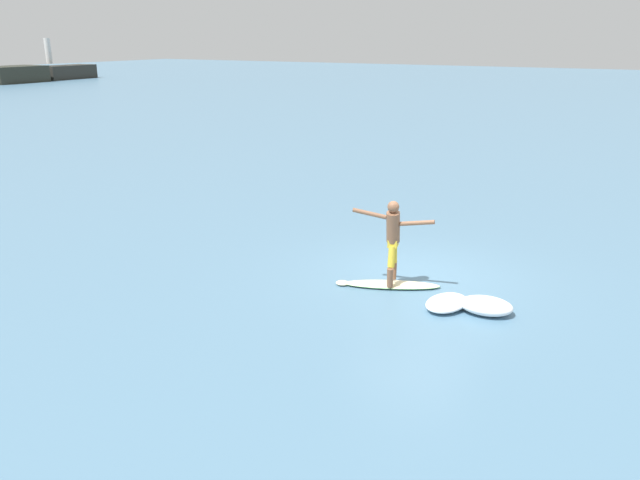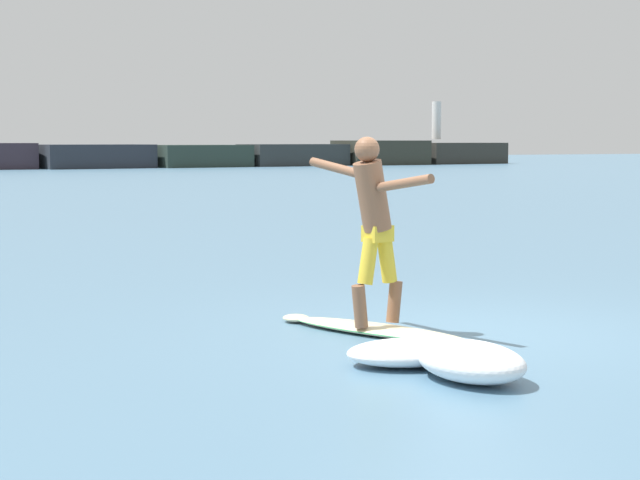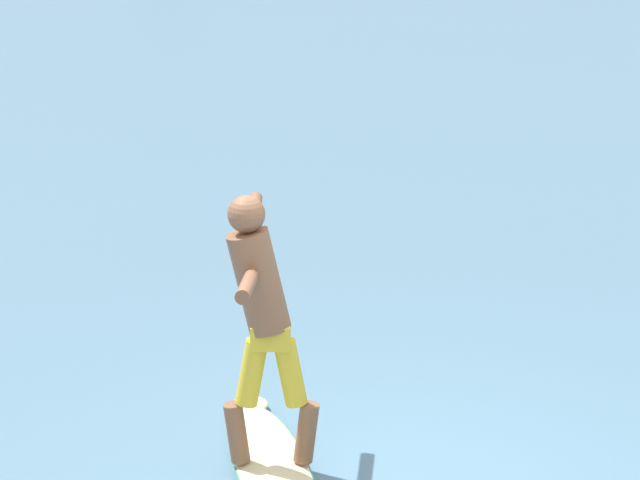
% 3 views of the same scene
% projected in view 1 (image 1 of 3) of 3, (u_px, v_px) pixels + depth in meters
% --- Properties ---
extents(ground_plane, '(200.00, 200.00, 0.00)m').
position_uv_depth(ground_plane, '(417.00, 277.00, 13.98)').
color(ground_plane, slate).
extents(surfboard, '(1.31, 2.20, 0.22)m').
position_uv_depth(surfboard, '(390.00, 285.00, 13.42)').
color(surfboard, beige).
rests_on(surfboard, ground).
extents(surfer, '(0.69, 1.68, 1.85)m').
position_uv_depth(surfer, '(393.00, 235.00, 13.01)').
color(surfer, brown).
rests_on(surfer, surfboard).
extents(wave_foam_at_tail, '(0.82, 1.11, 0.32)m').
position_uv_depth(wave_foam_at_tail, '(486.00, 306.00, 12.10)').
color(wave_foam_at_tail, white).
rests_on(wave_foam_at_tail, ground).
extents(wave_foam_at_nose, '(1.20, 0.93, 0.22)m').
position_uv_depth(wave_foam_at_nose, '(447.00, 303.00, 12.35)').
color(wave_foam_at_nose, white).
rests_on(wave_foam_at_nose, ground).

